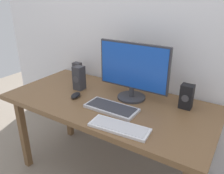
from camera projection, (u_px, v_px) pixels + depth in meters
desk at (108, 109)px, 1.72m from camera, size 1.57×0.75×0.73m
monitor at (133, 70)px, 1.65m from camera, size 0.55×0.21×0.43m
keyboard_primary at (111, 108)px, 1.56m from camera, size 0.37×0.17×0.02m
keyboard_secondary at (119, 127)px, 1.34m from camera, size 0.38×0.16×0.02m
mouse at (76, 95)px, 1.74m from camera, size 0.08×0.12×0.03m
speaker_right at (187, 97)px, 1.55m from camera, size 0.09×0.07×0.17m
speaker_left at (79, 78)px, 1.85m from camera, size 0.08×0.08×0.20m
audio_controller at (77, 70)px, 2.13m from camera, size 0.07×0.07×0.14m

